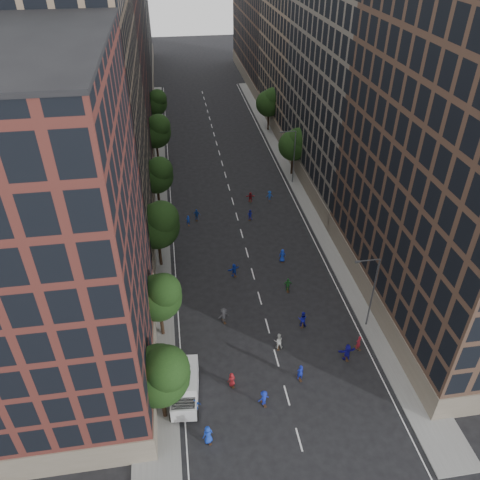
{
  "coord_description": "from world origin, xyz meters",
  "views": [
    {
      "loc": [
        -8.44,
        -21.71,
        36.75
      ],
      "look_at": [
        -0.91,
        27.16,
        2.0
      ],
      "focal_mm": 35.0,
      "sensor_mm": 36.0,
      "label": 1
    }
  ],
  "objects_px": {
    "cargo_van": "(185,387)",
    "skater_1": "(300,373)",
    "skater_0": "(208,435)",
    "streetlamp_near": "(371,289)",
    "streetlamp_far": "(293,154)",
    "skater_2": "(302,319)"
  },
  "relations": [
    {
      "from": "cargo_van",
      "to": "skater_1",
      "type": "height_order",
      "value": "cargo_van"
    },
    {
      "from": "skater_0",
      "to": "streetlamp_near",
      "type": "bearing_deg",
      "value": -173.03
    },
    {
      "from": "streetlamp_near",
      "to": "skater_1",
      "type": "bearing_deg",
      "value": -146.16
    },
    {
      "from": "streetlamp_far",
      "to": "skater_2",
      "type": "relative_size",
      "value": 4.76
    },
    {
      "from": "streetlamp_near",
      "to": "cargo_van",
      "type": "xyz_separation_m",
      "value": [
        -19.66,
        -6.29,
        -3.66
      ]
    },
    {
      "from": "skater_0",
      "to": "skater_2",
      "type": "bearing_deg",
      "value": -157.88
    },
    {
      "from": "streetlamp_near",
      "to": "cargo_van",
      "type": "relative_size",
      "value": 1.62
    },
    {
      "from": "streetlamp_far",
      "to": "cargo_van",
      "type": "relative_size",
      "value": 1.62
    },
    {
      "from": "streetlamp_near",
      "to": "skater_1",
      "type": "distance_m",
      "value": 11.34
    },
    {
      "from": "streetlamp_far",
      "to": "cargo_van",
      "type": "height_order",
      "value": "streetlamp_far"
    },
    {
      "from": "cargo_van",
      "to": "skater_2",
      "type": "distance_m",
      "value": 14.88
    },
    {
      "from": "skater_0",
      "to": "skater_1",
      "type": "distance_m",
      "value": 10.61
    },
    {
      "from": "skater_1",
      "to": "skater_2",
      "type": "relative_size",
      "value": 0.97
    },
    {
      "from": "skater_0",
      "to": "skater_2",
      "type": "height_order",
      "value": "skater_0"
    },
    {
      "from": "skater_0",
      "to": "skater_1",
      "type": "relative_size",
      "value": 1.05
    },
    {
      "from": "skater_2",
      "to": "streetlamp_far",
      "type": "bearing_deg",
      "value": -83.41
    },
    {
      "from": "streetlamp_near",
      "to": "skater_2",
      "type": "bearing_deg",
      "value": 171.73
    },
    {
      "from": "streetlamp_far",
      "to": "skater_0",
      "type": "relative_size",
      "value": 4.67
    },
    {
      "from": "skater_2",
      "to": "skater_1",
      "type": "bearing_deg",
      "value": 91.56
    },
    {
      "from": "skater_1",
      "to": "streetlamp_far",
      "type": "bearing_deg",
      "value": -113.54
    },
    {
      "from": "skater_2",
      "to": "cargo_van",
      "type": "bearing_deg",
      "value": 47.58
    },
    {
      "from": "cargo_van",
      "to": "skater_2",
      "type": "xyz_separation_m",
      "value": [
        12.98,
        7.26,
        -0.55
      ]
    }
  ]
}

